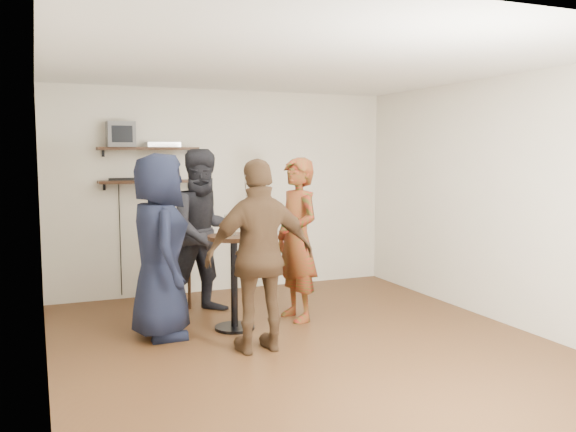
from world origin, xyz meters
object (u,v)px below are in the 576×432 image
(drinks_table, at_px, (234,269))
(person_navy, at_px, (160,246))
(person_plaid, at_px, (297,239))
(dvd_deck, at_px, (163,145))
(crt_monitor, at_px, (120,134))
(person_brown, at_px, (260,256))
(person_dark, at_px, (205,232))
(side_table, at_px, (169,266))
(radio, at_px, (159,176))

(drinks_table, height_order, person_navy, person_navy)
(person_plaid, bearing_deg, dvd_deck, -152.14)
(dvd_deck, relative_size, person_navy, 0.22)
(crt_monitor, distance_m, dvd_deck, 0.51)
(drinks_table, bearing_deg, crt_monitor, 117.76)
(crt_monitor, bearing_deg, person_brown, -69.74)
(person_dark, distance_m, person_navy, 0.97)
(drinks_table, bearing_deg, side_table, 110.18)
(person_dark, bearing_deg, crt_monitor, 122.07)
(person_plaid, distance_m, person_brown, 1.11)
(person_brown, bearing_deg, side_table, -78.07)
(radio, distance_m, person_navy, 1.78)
(person_brown, bearing_deg, drinks_table, -90.00)
(dvd_deck, bearing_deg, person_plaid, -54.47)
(person_brown, bearing_deg, crt_monitor, -70.85)
(person_brown, bearing_deg, person_dark, -86.62)
(crt_monitor, height_order, person_plaid, crt_monitor)
(person_plaid, bearing_deg, person_brown, -48.28)
(crt_monitor, distance_m, person_dark, 1.63)
(person_dark, height_order, person_navy, person_dark)
(radio, xyz_separation_m, person_navy, (-0.31, -1.64, -0.62))
(person_dark, bearing_deg, drinks_table, -90.00)
(radio, xyz_separation_m, person_brown, (0.45, -2.41, -0.64))
(dvd_deck, relative_size, drinks_table, 0.41)
(radio, bearing_deg, person_navy, -100.76)
(person_brown, bearing_deg, person_plaid, -131.72)
(drinks_table, distance_m, person_dark, 0.80)
(drinks_table, relative_size, person_plaid, 0.55)
(crt_monitor, xyz_separation_m, dvd_deck, (0.50, 0.00, -0.12))
(crt_monitor, bearing_deg, person_plaid, -44.06)
(side_table, height_order, person_navy, person_navy)
(dvd_deck, height_order, radio, dvd_deck)
(side_table, bearing_deg, person_dark, -52.60)
(crt_monitor, xyz_separation_m, drinks_table, (0.87, -1.66, -1.40))
(side_table, xyz_separation_m, person_brown, (0.44, -1.91, 0.40))
(dvd_deck, relative_size, person_plaid, 0.23)
(crt_monitor, bearing_deg, person_dark, -50.06)
(person_plaid, bearing_deg, crt_monitor, -141.73)
(radio, relative_size, person_dark, 0.12)
(drinks_table, height_order, person_brown, person_brown)
(person_navy, bearing_deg, side_table, -14.03)
(crt_monitor, bearing_deg, radio, 0.00)
(side_table, xyz_separation_m, person_navy, (-0.32, -1.15, 0.42))
(radio, xyz_separation_m, person_dark, (0.33, -0.92, -0.60))
(dvd_deck, xyz_separation_m, side_table, (-0.05, -0.50, -1.42))
(radio, height_order, side_table, radio)
(crt_monitor, xyz_separation_m, person_dark, (0.77, -0.92, -1.10))
(drinks_table, relative_size, person_dark, 0.53)
(crt_monitor, xyz_separation_m, radio, (0.44, 0.00, -0.50))
(drinks_table, bearing_deg, person_brown, -88.89)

